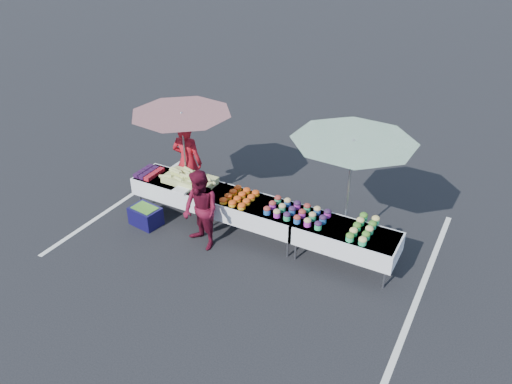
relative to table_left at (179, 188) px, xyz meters
The scene contains 17 objects.
ground 1.89m from the table_left, ahead, with size 80.00×80.00×0.00m, color black.
stripe_left 1.52m from the table_left, behind, with size 0.10×5.00×0.00m, color silver.
stripe_right 5.03m from the table_left, ahead, with size 0.10×5.00×0.00m, color silver.
table_left is the anchor object (origin of this frame).
table_center 1.80m from the table_left, ahead, with size 1.86×0.81×0.75m.
table_right 3.60m from the table_left, ahead, with size 1.86×0.81×0.75m.
berry_punnets 0.74m from the table_left, behind, with size 0.40×0.54×0.08m.
corn_pile 0.36m from the table_left, ahead, with size 1.16×0.57×0.26m.
plastic_bags 0.47m from the table_left, 45.00° to the right, with size 0.30×0.25×0.05m, color white.
carrot_bowls 1.47m from the table_left, ahead, with size 0.55×0.69×0.11m.
potato_cups 2.66m from the table_left, ahead, with size 1.14×0.58×0.16m.
bean_baskets 3.87m from the table_left, ahead, with size 0.36×0.86×0.15m.
vendor 0.66m from the table_left, 106.09° to the left, with size 0.66×0.43×1.81m, color #B21420.
customer 1.31m from the table_left, 35.39° to the right, with size 0.76×0.59×1.56m, color #570D20.
umbrella_left 1.37m from the table_left, 104.43° to the left, with size 2.54×2.54×2.09m.
umbrella_right 3.72m from the table_left, ahead, with size 2.78×2.78×2.22m.
storage_bin 0.87m from the table_left, 116.78° to the right, with size 0.64×0.50×0.39m.
Camera 1 is at (3.85, -7.01, 5.70)m, focal length 35.00 mm.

